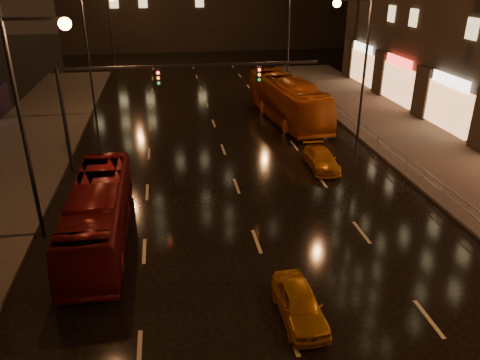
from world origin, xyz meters
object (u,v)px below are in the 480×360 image
object	(u,v)px
bus_red	(99,213)
bus_curb	(287,100)
taxi_near	(299,304)
taxi_far	(321,159)

from	to	relation	value
bus_red	bus_curb	size ratio (longest dim) A/B	0.81
bus_red	bus_curb	distance (m)	21.19
taxi_near	taxi_far	xyz separation A→B (m)	(5.06, 13.03, -0.02)
bus_red	taxi_near	size ratio (longest dim) A/B	2.83
taxi_far	bus_red	bearing A→B (deg)	-150.89
bus_curb	bus_red	bearing A→B (deg)	-133.88
taxi_near	bus_curb	bearing A→B (deg)	75.49
bus_red	taxi_far	xyz separation A→B (m)	(12.47, 6.57, -0.79)
bus_curb	taxi_near	xyz separation A→B (m)	(-5.50, -23.25, -1.10)
taxi_near	taxi_far	world-z (taller)	taxi_near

